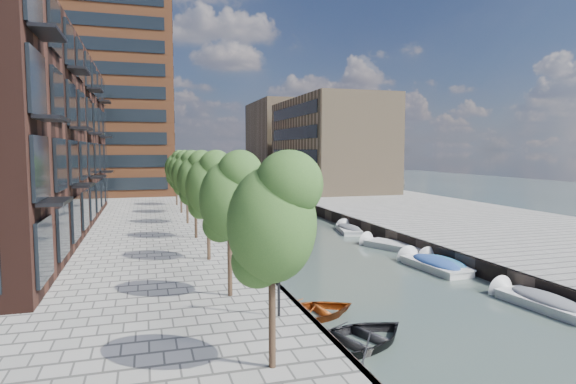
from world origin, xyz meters
name	(u,v)px	position (x,y,z in m)	size (l,w,h in m)	color
water	(264,218)	(0.00, 40.00, 0.00)	(300.00, 300.00, 0.00)	#38473F
quay_right	(399,208)	(16.00, 40.00, 0.50)	(20.00, 140.00, 1.00)	gray
quay_wall_left	(205,216)	(-6.10, 40.00, 0.50)	(0.25, 140.00, 1.00)	#332823
quay_wall_right	(318,211)	(6.10, 40.00, 0.50)	(0.25, 140.00, 1.00)	#332823
far_closure	(200,180)	(0.00, 100.00, 0.50)	(80.00, 40.00, 1.00)	gray
apartment_block	(26,138)	(-20.00, 30.00, 8.00)	(8.00, 38.00, 14.00)	black
tower	(105,87)	(-17.00, 65.00, 16.00)	(18.00, 18.00, 30.00)	brown
tan_block_near	(329,144)	(16.00, 62.00, 8.00)	(12.00, 25.00, 14.00)	#907758
tan_block_far	(284,141)	(16.00, 88.00, 9.00)	(12.00, 20.00, 16.00)	#907758
bridge	(219,184)	(0.00, 72.00, 1.39)	(13.00, 6.00, 1.30)	gray
tree_0	(272,216)	(-8.50, 4.00, 5.31)	(2.50, 2.50, 5.95)	#382619
tree_1	(229,194)	(-8.50, 11.00, 5.31)	(2.50, 2.50, 5.95)	#382619
tree_2	(208,183)	(-8.50, 18.00, 5.31)	(2.50, 2.50, 5.95)	#382619
tree_3	(195,176)	(-8.50, 25.00, 5.31)	(2.50, 2.50, 5.95)	#382619
tree_4	(187,172)	(-8.50, 32.00, 5.31)	(2.50, 2.50, 5.95)	#382619
tree_5	(181,169)	(-8.50, 39.00, 5.31)	(2.50, 2.50, 5.95)	#382619
tree_6	(176,166)	(-8.50, 46.00, 5.31)	(2.50, 2.50, 5.95)	#382619
lamp_0	(279,249)	(-7.20, 8.00, 3.51)	(0.24, 0.24, 4.12)	black
lamp_1	(216,203)	(-7.20, 24.00, 3.51)	(0.24, 0.24, 4.12)	black
lamp_2	(194,186)	(-7.20, 40.00, 3.51)	(0.24, 0.24, 4.12)	black
sloop_0	(357,346)	(-4.57, 6.82, 0.00)	(3.44, 4.81, 1.00)	black
sloop_2	(307,318)	(-5.35, 10.17, 0.00)	(3.23, 4.52, 0.94)	#8D380F
sloop_3	(228,234)	(-5.21, 31.41, 0.00)	(3.00, 4.20, 0.87)	silver
sloop_4	(216,212)	(-4.07, 46.60, 0.00)	(3.25, 4.55, 0.94)	black
motorboat_0	(442,264)	(5.46, 16.32, 0.18)	(2.26, 4.74, 1.52)	silver
motorboat_1	(538,302)	(5.30, 8.64, 0.20)	(2.17, 5.01, 1.62)	silver
motorboat_2	(388,246)	(5.10, 22.38, 0.10)	(3.75, 5.38, 1.71)	silver
motorboat_3	(430,264)	(4.61, 16.26, 0.21)	(2.17, 5.29, 1.72)	silver
motorboat_4	(348,229)	(5.15, 29.81, 0.19)	(2.56, 4.83, 1.53)	silver
car	(273,185)	(7.50, 64.45, 1.59)	(1.39, 3.47, 1.18)	#9EA1A3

